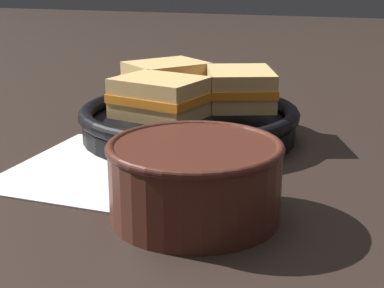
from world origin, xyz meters
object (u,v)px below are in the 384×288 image
at_px(sandwich_near_right, 160,97).
at_px(sandwich_far_left, 240,88).
at_px(skillet, 189,121).
at_px(sandwich_near_left, 166,79).
at_px(soup_bowl, 195,175).
at_px(spoon, 150,168).

height_order(sandwich_near_right, sandwich_far_left, same).
relative_size(sandwich_near_right, sandwich_far_left, 0.95).
distance_m(skillet, sandwich_near_left, 0.08).
bearing_deg(skillet, soup_bowl, -69.56).
height_order(sandwich_near_left, sandwich_far_left, same).
bearing_deg(spoon, sandwich_far_left, 107.67).
distance_m(soup_bowl, sandwich_far_left, 0.25).
bearing_deg(soup_bowl, skillet, 110.44).
relative_size(spoon, sandwich_near_right, 1.19).
height_order(soup_bowl, skillet, soup_bowl).
height_order(spoon, sandwich_near_right, sandwich_near_right).
relative_size(soup_bowl, sandwich_far_left, 1.25).
relative_size(soup_bowl, skillet, 0.42).
distance_m(soup_bowl, sandwich_near_left, 0.31).
relative_size(soup_bowl, sandwich_near_left, 1.19).
relative_size(soup_bowl, sandwich_near_right, 1.32).
relative_size(skillet, sandwich_far_left, 2.98).
bearing_deg(spoon, sandwich_near_right, 140.33).
bearing_deg(soup_bowl, sandwich_far_left, 95.57).
xyz_separation_m(soup_bowl, spoon, (-0.08, 0.09, -0.03)).
bearing_deg(skillet, sandwich_near_left, 137.92).
distance_m(sandwich_near_left, sandwich_near_right, 0.11).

